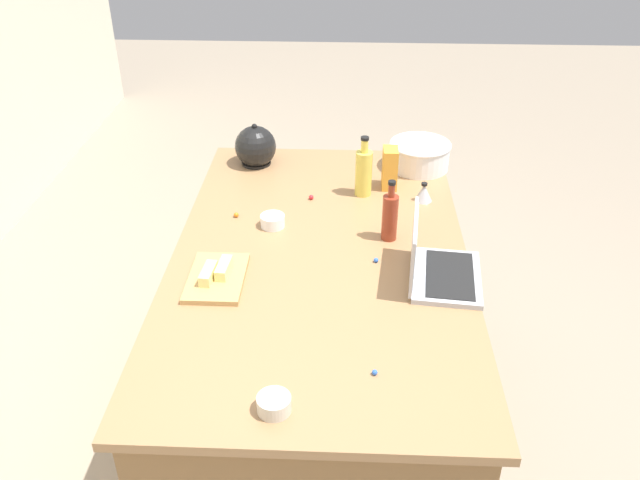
% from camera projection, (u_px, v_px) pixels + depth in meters
% --- Properties ---
extents(ground_plane, '(12.00, 12.00, 0.00)m').
position_uv_depth(ground_plane, '(320.00, 432.00, 2.79)').
color(ground_plane, gray).
extents(island_counter, '(1.74, 1.02, 0.90)m').
position_uv_depth(island_counter, '(320.00, 350.00, 2.55)').
color(island_counter, olive).
rests_on(island_counter, ground).
extents(laptop, '(0.33, 0.26, 0.22)m').
position_uv_depth(laptop, '(436.00, 266.00, 2.16)').
color(laptop, '#B7B7BC').
rests_on(laptop, island_counter).
extents(mixing_bowl_large, '(0.27, 0.27, 0.12)m').
position_uv_depth(mixing_bowl_large, '(420.00, 155.00, 2.86)').
color(mixing_bowl_large, white).
rests_on(mixing_bowl_large, island_counter).
extents(bottle_oil, '(0.07, 0.07, 0.25)m').
position_uv_depth(bottle_oil, '(364.00, 172.00, 2.63)').
color(bottle_oil, '#DBC64C').
rests_on(bottle_oil, island_counter).
extents(bottle_soy, '(0.06, 0.06, 0.23)m').
position_uv_depth(bottle_soy, '(390.00, 216.00, 2.34)').
color(bottle_soy, maroon).
rests_on(bottle_soy, island_counter).
extents(kettle, '(0.21, 0.18, 0.20)m').
position_uv_depth(kettle, '(256.00, 147.00, 2.89)').
color(kettle, black).
rests_on(kettle, island_counter).
extents(cutting_board, '(0.28, 0.18, 0.02)m').
position_uv_depth(cutting_board, '(217.00, 278.00, 2.17)').
color(cutting_board, tan).
rests_on(cutting_board, island_counter).
extents(butter_stick_left, '(0.11, 0.04, 0.04)m').
position_uv_depth(butter_stick_left, '(224.00, 268.00, 2.17)').
color(butter_stick_left, '#F4E58C').
rests_on(butter_stick_left, cutting_board).
extents(butter_stick_right, '(0.11, 0.05, 0.04)m').
position_uv_depth(butter_stick_right, '(208.00, 274.00, 2.14)').
color(butter_stick_right, '#F4E58C').
rests_on(butter_stick_right, cutting_board).
extents(ramekin_small, '(0.09, 0.09, 0.04)m').
position_uv_depth(ramekin_small, '(273.00, 221.00, 2.45)').
color(ramekin_small, white).
rests_on(ramekin_small, island_counter).
extents(ramekin_medium, '(0.09, 0.09, 0.04)m').
position_uv_depth(ramekin_medium, '(274.00, 404.00, 1.67)').
color(ramekin_medium, beige).
rests_on(ramekin_medium, island_counter).
extents(kitchen_timer, '(0.07, 0.07, 0.08)m').
position_uv_depth(kitchen_timer, '(424.00, 192.00, 2.62)').
color(kitchen_timer, '#B2B2B7').
rests_on(kitchen_timer, island_counter).
extents(candy_bag, '(0.09, 0.06, 0.17)m').
position_uv_depth(candy_bag, '(390.00, 168.00, 2.69)').
color(candy_bag, gold).
rests_on(candy_bag, island_counter).
extents(candy_0, '(0.02, 0.02, 0.02)m').
position_uv_depth(candy_0, '(311.00, 197.00, 2.64)').
color(candy_0, red).
rests_on(candy_0, island_counter).
extents(candy_1, '(0.02, 0.02, 0.02)m').
position_uv_depth(candy_1, '(236.00, 215.00, 2.52)').
color(candy_1, orange).
rests_on(candy_1, island_counter).
extents(candy_2, '(0.02, 0.02, 0.02)m').
position_uv_depth(candy_2, '(375.00, 372.00, 1.79)').
color(candy_2, blue).
rests_on(candy_2, island_counter).
extents(candy_4, '(0.02, 0.02, 0.02)m').
position_uv_depth(candy_4, '(376.00, 260.00, 2.26)').
color(candy_4, blue).
rests_on(candy_4, island_counter).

